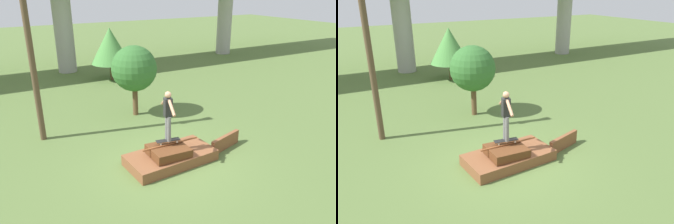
% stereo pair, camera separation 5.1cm
% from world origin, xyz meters
% --- Properties ---
extents(ground_plane, '(80.00, 80.00, 0.00)m').
position_xyz_m(ground_plane, '(0.00, 0.00, 0.00)').
color(ground_plane, '#567038').
extents(scrap_pile, '(2.72, 1.48, 0.65)m').
position_xyz_m(scrap_pile, '(-0.03, -0.02, 0.22)').
color(scrap_pile, brown).
rests_on(scrap_pile, ground_plane).
extents(scrap_plank_loose, '(1.34, 0.50, 0.46)m').
position_xyz_m(scrap_plank_loose, '(2.00, -0.09, 0.23)').
color(scrap_plank_loose, brown).
rests_on(scrap_plank_loose, ground_plane).
extents(skateboard, '(0.75, 0.33, 0.09)m').
position_xyz_m(skateboard, '(-0.06, 0.06, 0.72)').
color(skateboard, black).
rests_on(skateboard, scrap_pile).
extents(skater, '(0.29, 1.13, 1.50)m').
position_xyz_m(skater, '(-0.06, 0.06, 1.59)').
color(skater, slate).
rests_on(skater, skateboard).
extents(utility_pole, '(1.30, 0.20, 6.97)m').
position_xyz_m(utility_pole, '(-3.07, 3.57, 3.61)').
color(utility_pole, brown).
rests_on(utility_pole, ground_plane).
extents(tree_behind_left, '(1.81, 1.81, 2.85)m').
position_xyz_m(tree_behind_left, '(0.69, 4.13, 1.93)').
color(tree_behind_left, brown).
rests_on(tree_behind_left, ground_plane).
extents(tree_behind_right, '(2.15, 2.15, 2.90)m').
position_xyz_m(tree_behind_right, '(1.72, 9.68, 1.92)').
color(tree_behind_right, '#4C3823').
rests_on(tree_behind_right, ground_plane).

